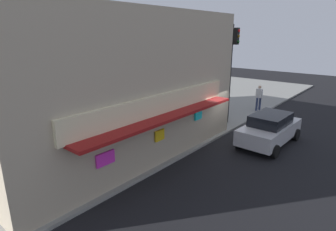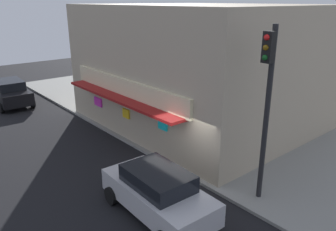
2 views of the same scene
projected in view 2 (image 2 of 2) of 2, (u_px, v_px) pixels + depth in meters
ground_plane at (187, 177)px, 13.48m from camera, size 61.41×61.41×0.00m
sidewalk at (263, 143)px, 16.58m from camera, size 40.94×10.29×0.12m
corner_building at (200, 64)px, 18.77m from camera, size 11.94×10.81×6.42m
traffic_light at (267, 94)px, 10.69m from camera, size 0.32×0.58×5.96m
fire_hydrant at (136, 132)px, 16.53m from camera, size 0.51×0.27×0.94m
trash_can at (133, 111)px, 19.82m from camera, size 0.44×0.44×0.87m
potted_plant_by_doorway at (128, 103)px, 20.96m from camera, size 0.64×0.64×0.94m
parked_car_black at (10, 92)px, 22.58m from camera, size 4.53×2.28×1.69m
parked_car_silver at (158, 192)px, 10.91m from camera, size 4.29×2.15×1.62m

